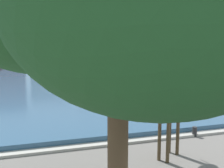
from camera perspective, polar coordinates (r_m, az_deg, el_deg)
harbor_water at (r=33.79m, az=-9.34°, el=0.78°), size 87.88×42.33×0.36m
quay_edge_coping at (r=13.39m, az=3.06°, el=-11.87°), size 87.88×0.50×0.12m
giraffe_statue at (r=11.30m, az=11.67°, el=-4.80°), size 2.12×1.76×4.23m
sailboat_navy at (r=49.65m, az=7.38°, el=3.67°), size 2.62×6.69×7.55m
sailboat_red at (r=39.73m, az=3.05°, el=2.62°), size 4.58×7.82×9.17m
sailboat_green at (r=37.60m, az=20.13°, el=1.67°), size 3.02×8.00×7.99m
sailboat_yellow at (r=30.39m, az=19.85°, el=0.12°), size 2.18×8.41×7.00m
shade_tree at (r=6.65m, az=1.79°, el=14.32°), size 7.89×8.57×7.52m
mooring_bollard at (r=14.77m, az=16.80°, el=-9.47°), size 0.24×0.24×0.50m
townhouse_tall_gabled at (r=56.64m, az=-20.63°, el=7.96°), size 5.48×5.50×9.13m
townhouse_corner_house at (r=59.26m, az=-12.91°, el=7.72°), size 8.22×5.94×7.92m
townhouse_narrow_midrow at (r=60.38m, az=-3.66°, el=8.58°), size 8.21×6.22×9.29m
townhouse_end_terrace at (r=60.40m, az=3.50°, el=8.87°), size 9.05×7.85×9.90m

